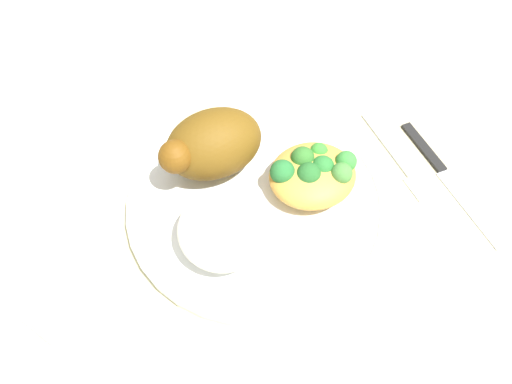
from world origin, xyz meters
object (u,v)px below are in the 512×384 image
(roasted_chicken, at_px, (211,145))
(water_glass, at_px, (61,299))
(fork, at_px, (398,159))
(mac_cheese_with_broccoli, at_px, (313,173))
(knife, at_px, (442,170))
(plate, at_px, (256,201))
(rice_pile, at_px, (222,230))

(roasted_chicken, distance_m, water_glass, 0.22)
(fork, bearing_deg, water_glass, 4.19)
(roasted_chicken, xyz_separation_m, water_glass, (0.19, 0.10, -0.01))
(mac_cheese_with_broccoli, xyz_separation_m, water_glass, (0.28, 0.03, 0.00))
(fork, height_order, knife, knife)
(roasted_chicken, bearing_deg, fork, 160.71)
(knife, bearing_deg, roasted_chicken, -23.74)
(mac_cheese_with_broccoli, relative_size, knife, 0.51)
(plate, xyz_separation_m, mac_cheese_with_broccoli, (-0.06, 0.01, 0.03))
(mac_cheese_with_broccoli, xyz_separation_m, fork, (-0.12, 0.00, -0.03))
(knife, relative_size, water_glass, 2.39)
(roasted_chicken, xyz_separation_m, knife, (-0.25, 0.11, -0.05))
(mac_cheese_with_broccoli, relative_size, fork, 0.69)
(water_glass, bearing_deg, roasted_chicken, -151.56)
(rice_pile, bearing_deg, mac_cheese_with_broccoli, -167.40)
(mac_cheese_with_broccoli, relative_size, water_glass, 1.23)
(rice_pile, height_order, knife, rice_pile)
(water_glass, bearing_deg, mac_cheese_with_broccoli, -173.16)
(mac_cheese_with_broccoli, height_order, water_glass, water_glass)
(plate, bearing_deg, roasted_chicken, -66.03)
(rice_pile, distance_m, fork, 0.24)
(roasted_chicken, xyz_separation_m, mac_cheese_with_broccoli, (-0.09, 0.07, -0.02))
(roasted_chicken, distance_m, rice_pile, 0.10)
(plate, distance_m, rice_pile, 0.07)
(rice_pile, height_order, fork, rice_pile)
(plate, relative_size, mac_cheese_with_broccoli, 2.94)
(rice_pile, xyz_separation_m, fork, (-0.24, -0.02, -0.04))
(rice_pile, relative_size, fork, 0.66)
(plate, height_order, knife, plate)
(roasted_chicken, relative_size, knife, 0.62)
(plate, bearing_deg, knife, 167.42)
(mac_cheese_with_broccoli, distance_m, water_glass, 0.28)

